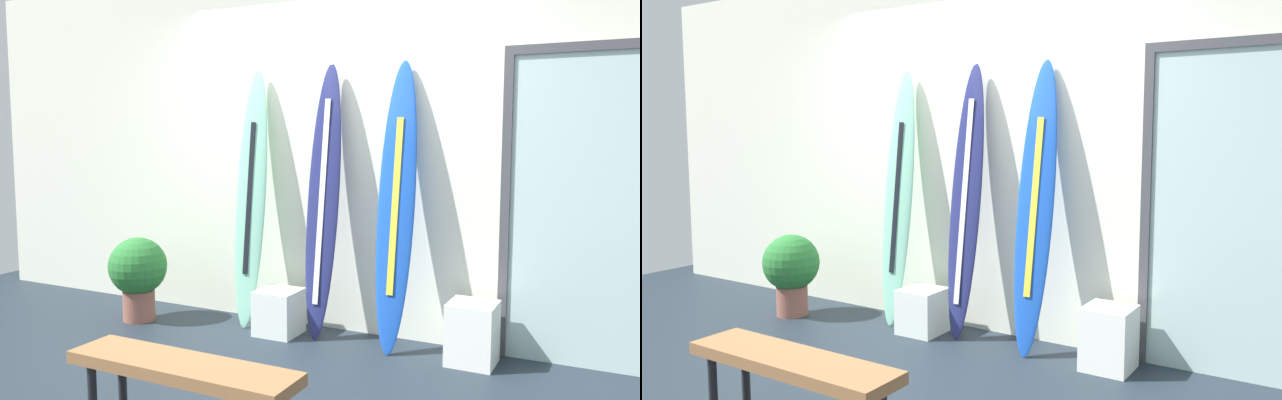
# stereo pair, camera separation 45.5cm
# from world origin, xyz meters

# --- Properties ---
(ground) EXTENTS (8.00, 8.00, 0.04)m
(ground) POSITION_xyz_m (0.00, 0.00, -0.02)
(ground) COLOR #212B35
(wall_back) EXTENTS (7.20, 0.20, 2.80)m
(wall_back) POSITION_xyz_m (0.00, 1.30, 1.40)
(wall_back) COLOR silver
(wall_back) RESTS_ON ground
(surfboard_seafoam) EXTENTS (0.27, 0.33, 2.01)m
(surfboard_seafoam) POSITION_xyz_m (-0.63, 1.01, 1.00)
(surfboard_seafoam) COLOR #82CAAA
(surfboard_seafoam) RESTS_ON ground
(surfboard_navy) EXTENTS (0.26, 0.33, 2.02)m
(surfboard_navy) POSITION_xyz_m (0.00, 1.00, 0.99)
(surfboard_navy) COLOR navy
(surfboard_navy) RESTS_ON ground
(surfboard_cobalt) EXTENTS (0.28, 0.41, 2.01)m
(surfboard_cobalt) POSITION_xyz_m (0.57, 0.99, 1.01)
(surfboard_cobalt) COLOR blue
(surfboard_cobalt) RESTS_ON ground
(display_block_left) EXTENTS (0.31, 0.31, 0.34)m
(display_block_left) POSITION_xyz_m (-0.31, 0.89, 0.17)
(display_block_left) COLOR white
(display_block_left) RESTS_ON ground
(display_block_center) EXTENTS (0.30, 0.30, 0.41)m
(display_block_center) POSITION_xyz_m (1.13, 0.93, 0.20)
(display_block_center) COLOR white
(display_block_center) RESTS_ON ground
(glass_door) EXTENTS (1.17, 0.06, 2.07)m
(glass_door) POSITION_xyz_m (1.82, 1.18, 1.07)
(glass_door) COLOR silver
(glass_door) RESTS_ON ground
(potted_plant) EXTENTS (0.46, 0.46, 0.68)m
(potted_plant) POSITION_xyz_m (-1.50, 0.68, 0.40)
(potted_plant) COLOR #8D5547
(potted_plant) RESTS_ON ground
(bench) EXTENTS (1.18, 0.29, 0.45)m
(bench) POSITION_xyz_m (0.19, -0.85, 0.39)
(bench) COLOR #93633C
(bench) RESTS_ON ground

